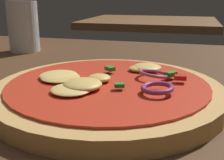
{
  "coord_description": "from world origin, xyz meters",
  "views": [
    {
      "loc": [
        0.07,
        -0.36,
        0.16
      ],
      "look_at": [
        -0.02,
        -0.01,
        0.05
      ],
      "focal_mm": 45.43,
      "sensor_mm": 36.0,
      "label": 1
    }
  ],
  "objects": [
    {
      "name": "dining_table",
      "position": [
        0.0,
        0.0,
        0.02
      ],
      "size": [
        1.14,
        0.85,
        0.03
      ],
      "color": "#4C301C",
      "rests_on": "ground"
    },
    {
      "name": "pizza",
      "position": [
        -0.02,
        -0.03,
        0.05
      ],
      "size": [
        0.29,
        0.29,
        0.03
      ],
      "color": "tan",
      "rests_on": "dining_table"
    },
    {
      "name": "beer_glass",
      "position": [
        -0.3,
        0.22,
        0.09
      ],
      "size": [
        0.07,
        0.07,
        0.12
      ],
      "color": "silver",
      "rests_on": "dining_table"
    },
    {
      "name": "background_table",
      "position": [
        -0.13,
        1.17,
        0.02
      ],
      "size": [
        0.68,
        0.55,
        0.03
      ],
      "color": "brown",
      "rests_on": "ground"
    }
  ]
}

